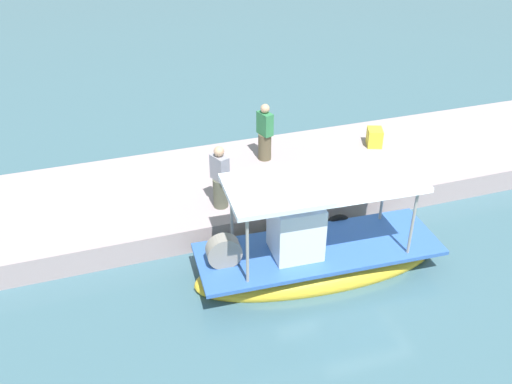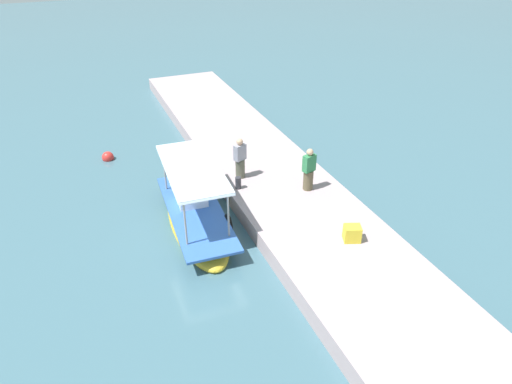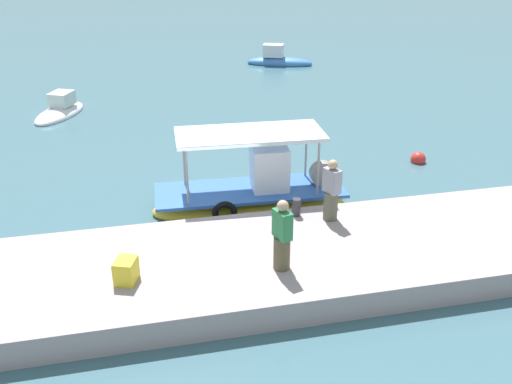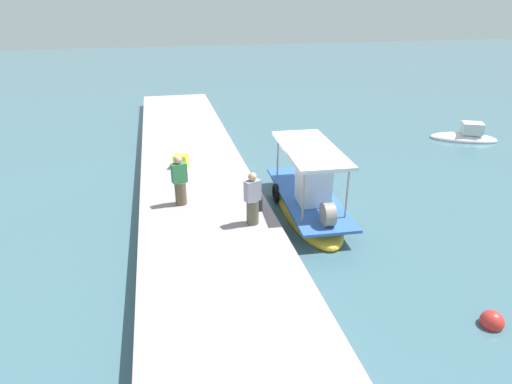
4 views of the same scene
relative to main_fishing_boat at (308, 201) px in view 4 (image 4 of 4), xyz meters
name	(u,v)px [view 4 (image 4 of 4)]	position (x,y,z in m)	size (l,w,h in m)	color
ground_plane	(298,198)	(-1.27, 0.03, -0.46)	(120.00, 120.00, 0.00)	#3E626F
dock_quay	(201,199)	(-1.27, -3.85, -0.11)	(36.00, 4.49, 0.68)	#A59295
main_fishing_boat	(308,201)	(0.00, 0.00, 0.00)	(6.20, 2.27, 2.87)	gold
fisherman_near_bollard	(253,201)	(1.65, -2.47, 1.03)	(0.51, 0.57, 1.77)	#535443
fisherman_by_crate	(180,183)	(-0.33, -4.63, 1.04)	(0.49, 0.56, 1.79)	brown
mooring_bollard	(259,204)	(0.79, -2.06, 0.48)	(0.24, 0.24, 0.51)	#2D2D33
cargo_crate	(181,161)	(-3.96, -4.39, 0.51)	(0.56, 0.45, 0.56)	gold
marker_buoy	(492,321)	(6.90, 2.42, -0.34)	(0.57, 0.57, 0.57)	red
moored_boat_near	(465,137)	(-6.68, 11.62, -0.30)	(2.88, 3.87, 1.25)	white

